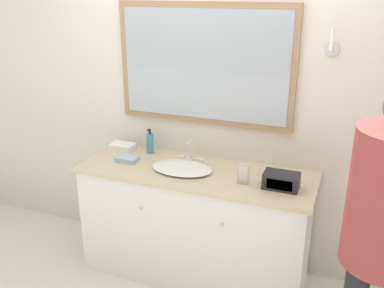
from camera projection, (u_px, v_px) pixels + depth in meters
name	position (u px, v px, depth m)	size (l,w,h in m)	color
wall_back	(211.00, 103.00, 3.23)	(8.00, 0.18, 2.55)	silver
vanity_counter	(196.00, 223.00, 3.23)	(1.71, 0.62, 0.87)	white
sink_basin	(182.00, 167.00, 3.09)	(0.45, 0.35, 0.17)	white
soap_bottle	(150.00, 143.00, 3.38)	(0.06, 0.06, 0.20)	teal
appliance_box	(281.00, 181.00, 2.80)	(0.23, 0.14, 0.10)	black
picture_frame	(243.00, 174.00, 2.84)	(0.08, 0.01, 0.15)	#B2B2B7
hand_towel_near_sink	(123.00, 147.00, 3.46)	(0.19, 0.14, 0.05)	white
hand_towel_far_corner	(127.00, 159.00, 3.24)	(0.16, 0.11, 0.04)	#A8B7C6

